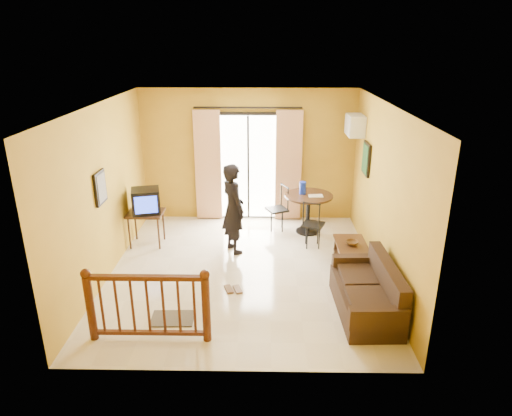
{
  "coord_description": "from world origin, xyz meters",
  "views": [
    {
      "loc": [
        0.33,
        -6.92,
        3.74
      ],
      "look_at": [
        0.2,
        0.2,
        1.08
      ],
      "focal_mm": 32.0,
      "sensor_mm": 36.0,
      "label": 1
    }
  ],
  "objects_px": {
    "coffee_table": "(351,252)",
    "television": "(146,201)",
    "standing_person": "(233,209)",
    "sofa": "(369,294)",
    "dining_table": "(308,203)"
  },
  "relations": [
    {
      "from": "sofa",
      "to": "standing_person",
      "type": "bearing_deg",
      "value": 133.77
    },
    {
      "from": "standing_person",
      "to": "dining_table",
      "type": "bearing_deg",
      "value": -87.66
    },
    {
      "from": "coffee_table",
      "to": "sofa",
      "type": "relative_size",
      "value": 0.56
    },
    {
      "from": "television",
      "to": "standing_person",
      "type": "distance_m",
      "value": 1.67
    },
    {
      "from": "sofa",
      "to": "dining_table",
      "type": "bearing_deg",
      "value": 99.96
    },
    {
      "from": "coffee_table",
      "to": "sofa",
      "type": "xyz_separation_m",
      "value": [
        0.0,
        -1.41,
        0.02
      ]
    },
    {
      "from": "coffee_table",
      "to": "standing_person",
      "type": "bearing_deg",
      "value": 163.69
    },
    {
      "from": "dining_table",
      "to": "coffee_table",
      "type": "height_order",
      "value": "dining_table"
    },
    {
      "from": "television",
      "to": "dining_table",
      "type": "height_order",
      "value": "television"
    },
    {
      "from": "coffee_table",
      "to": "television",
      "type": "bearing_deg",
      "value": 166.96
    },
    {
      "from": "television",
      "to": "sofa",
      "type": "height_order",
      "value": "television"
    },
    {
      "from": "sofa",
      "to": "standing_person",
      "type": "height_order",
      "value": "standing_person"
    },
    {
      "from": "coffee_table",
      "to": "sofa",
      "type": "distance_m",
      "value": 1.41
    },
    {
      "from": "television",
      "to": "dining_table",
      "type": "xyz_separation_m",
      "value": [
        3.1,
        0.65,
        -0.25
      ]
    },
    {
      "from": "coffee_table",
      "to": "standing_person",
      "type": "relative_size",
      "value": 0.56
    }
  ]
}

